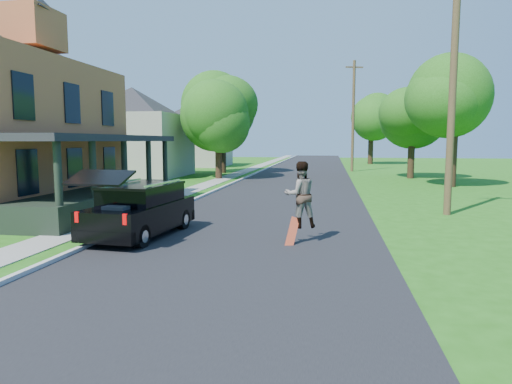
% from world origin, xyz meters
% --- Properties ---
extents(ground, '(140.00, 140.00, 0.00)m').
position_xyz_m(ground, '(0.00, 0.00, 0.00)').
color(ground, '#225A12').
rests_on(ground, ground).
extents(street, '(8.00, 120.00, 0.02)m').
position_xyz_m(street, '(0.00, 20.00, 0.00)').
color(street, black).
rests_on(street, ground).
extents(curb, '(0.15, 120.00, 0.12)m').
position_xyz_m(curb, '(-4.05, 20.00, 0.00)').
color(curb, '#AFAFAA').
rests_on(curb, ground).
extents(sidewalk, '(1.30, 120.00, 0.03)m').
position_xyz_m(sidewalk, '(-5.60, 20.00, 0.00)').
color(sidewalk, gray).
rests_on(sidewalk, ground).
extents(front_walk, '(6.50, 1.20, 0.03)m').
position_xyz_m(front_walk, '(-9.50, 6.00, 0.00)').
color(front_walk, gray).
rests_on(front_walk, ground).
extents(neighbor_house_mid, '(12.78, 12.78, 8.30)m').
position_xyz_m(neighbor_house_mid, '(-13.50, 24.00, 4.19)').
color(neighbor_house_mid, gray).
rests_on(neighbor_house_mid, ground).
extents(neighbor_house_far, '(12.78, 12.78, 8.30)m').
position_xyz_m(neighbor_house_far, '(-13.50, 40.00, 4.19)').
color(neighbor_house_far, gray).
rests_on(neighbor_house_far, ground).
extents(black_suv, '(2.14, 4.70, 2.13)m').
position_xyz_m(black_suv, '(-3.20, 1.50, 0.81)').
color(black_suv, black).
rests_on(black_suv, ground).
extents(skateboarder, '(1.12, 1.01, 1.89)m').
position_xyz_m(skateboarder, '(1.61, 1.50, 1.37)').
color(skateboarder, black).
rests_on(skateboarder, ground).
extents(skateboard, '(0.39, 0.51, 0.87)m').
position_xyz_m(skateboard, '(1.42, 1.12, 0.32)').
color(skateboard, '#9B290D').
rests_on(skateboard, ground).
extents(tree_left_mid, '(5.18, 5.03, 7.45)m').
position_xyz_m(tree_left_mid, '(-6.04, 22.66, 4.73)').
color(tree_left_mid, black).
rests_on(tree_left_mid, ground).
extents(tree_left_far, '(7.93, 7.72, 9.99)m').
position_xyz_m(tree_left_far, '(-7.25, 29.06, 6.51)').
color(tree_left_far, black).
rests_on(tree_left_far, ground).
extents(tree_right_near, '(6.25, 6.43, 8.40)m').
position_xyz_m(tree_right_near, '(9.97, 19.03, 5.58)').
color(tree_right_near, black).
rests_on(tree_right_near, ground).
extents(tree_right_mid, '(5.93, 5.74, 7.92)m').
position_xyz_m(tree_right_mid, '(8.56, 25.38, 5.01)').
color(tree_right_mid, black).
rests_on(tree_right_mid, ground).
extents(tree_right_far, '(7.46, 7.18, 9.69)m').
position_xyz_m(tree_right_far, '(7.38, 47.71, 6.26)').
color(tree_right_far, black).
rests_on(tree_right_far, ground).
extents(utility_pole_near, '(1.73, 0.29, 9.29)m').
position_xyz_m(utility_pole_near, '(7.00, 7.31, 4.80)').
color(utility_pole_near, '#43341F').
rests_on(utility_pole_near, ground).
extents(utility_pole_far, '(1.64, 0.55, 10.34)m').
position_xyz_m(utility_pole_far, '(4.50, 32.95, 5.32)').
color(utility_pole_far, '#43341F').
rests_on(utility_pole_far, ground).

